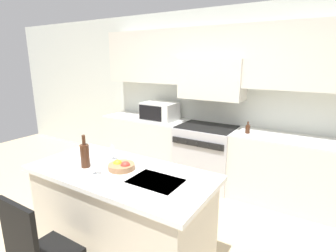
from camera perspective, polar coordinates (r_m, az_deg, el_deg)
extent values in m
cube|color=silver|center=(4.30, 10.57, 6.20)|extent=(10.00, 0.06, 2.70)
cube|color=silver|center=(4.08, 9.92, 14.62)|extent=(3.86, 0.34, 0.85)
cube|color=silver|center=(4.06, 9.56, 10.04)|extent=(0.98, 0.40, 0.60)
cube|color=silver|center=(4.77, -4.85, -3.87)|extent=(1.49, 0.62, 0.91)
cube|color=silver|center=(4.65, -4.98, 1.65)|extent=(1.49, 0.62, 0.03)
cube|color=silver|center=(3.94, 24.51, -9.14)|extent=(1.49, 0.62, 0.91)
cube|color=silver|center=(3.79, 25.23, -2.59)|extent=(1.49, 0.62, 0.03)
cube|color=#B7B7BC|center=(4.19, 8.22, -6.41)|extent=(0.88, 0.66, 0.93)
cube|color=black|center=(4.05, 8.46, -0.16)|extent=(0.84, 0.61, 0.01)
cube|color=black|center=(3.80, 6.32, -3.80)|extent=(0.81, 0.02, 0.09)
cylinder|color=black|center=(3.94, 1.74, -3.06)|extent=(0.04, 0.02, 0.04)
cylinder|color=black|center=(3.86, 3.94, -3.45)|extent=(0.04, 0.02, 0.04)
cylinder|color=black|center=(3.79, 6.24, -3.85)|extent=(0.04, 0.02, 0.04)
cylinder|color=black|center=(3.72, 8.62, -4.25)|extent=(0.04, 0.02, 0.04)
cylinder|color=black|center=(3.66, 11.08, -4.67)|extent=(0.04, 0.02, 0.04)
cube|color=silver|center=(4.44, -1.75, 3.25)|extent=(0.56, 0.43, 0.30)
cube|color=black|center=(4.29, -3.94, 2.83)|extent=(0.44, 0.01, 0.24)
cube|color=beige|center=(2.73, -9.93, -19.07)|extent=(1.66, 0.77, 0.89)
cube|color=white|center=(2.50, -10.39, -10.04)|extent=(1.77, 0.83, 0.04)
cube|color=#2D2D30|center=(2.27, -2.73, -11.99)|extent=(0.44, 0.32, 0.01)
cylinder|color=#B2B2B7|center=(2.41, -0.15, -10.21)|extent=(0.02, 0.02, 0.00)
cube|color=black|center=(2.22, -29.59, -20.30)|extent=(0.40, 0.04, 0.52)
cylinder|color=#422314|center=(2.61, -17.62, -6.23)|extent=(0.09, 0.09, 0.22)
cylinder|color=#422314|center=(2.57, -17.89, -2.91)|extent=(0.03, 0.03, 0.10)
cylinder|color=white|center=(2.47, -15.52, -10.04)|extent=(0.07, 0.07, 0.01)
cylinder|color=white|center=(2.45, -15.58, -9.27)|extent=(0.01, 0.01, 0.07)
cone|color=white|center=(2.42, -15.70, -7.52)|extent=(0.08, 0.08, 0.09)
cylinder|color=white|center=(2.77, -11.89, -7.05)|extent=(0.07, 0.07, 0.01)
cylinder|color=white|center=(2.76, -11.92, -6.35)|extent=(0.01, 0.01, 0.07)
cone|color=white|center=(2.73, -12.01, -4.77)|extent=(0.08, 0.08, 0.09)
cylinder|color=#996B47|center=(2.51, -10.07, -8.68)|extent=(0.25, 0.25, 0.05)
sphere|color=gold|center=(2.54, -10.89, -8.13)|extent=(0.09, 0.09, 0.09)
sphere|color=red|center=(2.48, -9.25, -8.62)|extent=(0.09, 0.09, 0.09)
cylinder|color=#422314|center=(3.80, 16.96, -0.67)|extent=(0.06, 0.06, 0.12)
cylinder|color=#422314|center=(3.78, 17.04, 0.53)|extent=(0.02, 0.02, 0.05)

